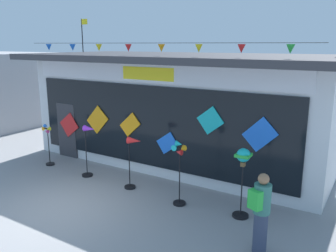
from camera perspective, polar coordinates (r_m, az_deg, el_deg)
name	(u,v)px	position (r m, az deg, el deg)	size (l,w,h in m)	color
ground_plane	(62,207)	(9.66, -16.95, -12.55)	(80.00, 80.00, 0.00)	gray
kite_shop_building	(183,107)	(12.57, 2.45, 3.16)	(10.65, 5.29, 5.11)	silver
wind_spinner_far_left	(48,141)	(12.67, -19.00, -2.40)	(0.31, 0.30, 1.46)	black
wind_spinner_left	(88,145)	(11.15, -12.85, -2.98)	(0.56, 0.34, 1.67)	black
wind_spinner_center_left	(133,154)	(10.00, -5.77, -4.56)	(0.58, 0.32, 1.57)	black
wind_spinner_center_right	(179,166)	(8.98, 1.83, -6.46)	(0.37, 0.33, 1.73)	black
wind_spinner_right	(243,167)	(8.48, 12.10, -6.52)	(0.40, 0.40, 1.74)	black
person_near_camera	(261,212)	(7.32, 14.89, -13.34)	(0.41, 0.48, 1.68)	#333D56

